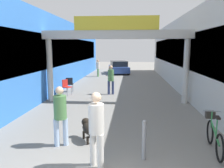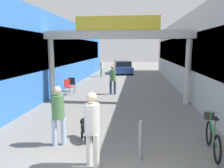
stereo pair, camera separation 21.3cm
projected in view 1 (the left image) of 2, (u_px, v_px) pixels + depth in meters
name	position (u px, v px, depth m)	size (l,w,h in m)	color
storefront_left	(42.00, 54.00, 14.27)	(3.00, 26.00, 4.50)	blue
storefront_right	(202.00, 55.00, 13.43)	(3.00, 26.00, 4.50)	beige
arcade_sign_gateway	(116.00, 42.00, 10.45)	(7.40, 0.47, 4.13)	beige
pedestrian_with_dog	(60.00, 112.00, 5.86)	(0.43, 0.43, 1.65)	#A5BFE0
pedestrian_companion	(96.00, 125.00, 4.77)	(0.48, 0.48, 1.72)	silver
pedestrian_carrying_crate	(111.00, 78.00, 12.55)	(0.41, 0.41, 1.68)	navy
pedestrian_elderly_walking	(98.00, 67.00, 20.51)	(0.35, 0.38, 1.58)	#4C7F47
dog_on_leash	(88.00, 128.00, 6.31)	(0.61, 0.84, 0.59)	black
bicycle_green_second	(214.00, 134.00, 5.70)	(0.46, 1.68, 0.98)	black
bollard_post_metal	(144.00, 140.00, 5.18)	(0.10, 0.10, 0.99)	gray
cafe_chair_red_nearer	(66.00, 86.00, 12.42)	(0.54, 0.54, 0.89)	gray
cafe_chair_black_farther	(70.00, 83.00, 13.28)	(0.45, 0.45, 0.89)	gray
parked_car_blue	(119.00, 67.00, 23.14)	(2.47, 4.26, 1.33)	#2D478C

